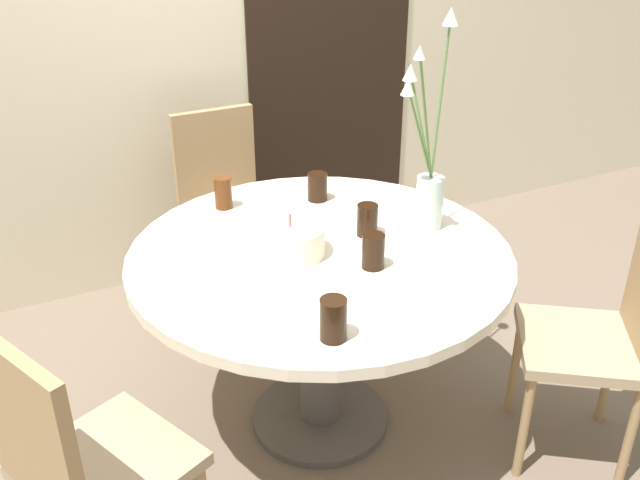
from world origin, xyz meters
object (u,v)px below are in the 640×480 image
object	(u,v)px
birthday_cake	(291,240)
drink_glass_1	(317,187)
drink_glass_3	(333,319)
chair_left_flank	(79,459)
drink_glass_4	(223,193)
drink_glass_0	(367,220)
drink_glass_2	(373,251)
side_plate	(220,252)
chair_right_flank	(225,200)
flower_vase	(428,172)
chair_far_back	(609,327)

from	to	relation	value
birthday_cake	drink_glass_1	xyz separation A→B (m)	(0.27, 0.35, 0.00)
birthday_cake	drink_glass_3	distance (m)	0.50
chair_left_flank	drink_glass_4	bearing A→B (deg)	-63.47
drink_glass_0	drink_glass_4	distance (m)	0.58
chair_left_flank	birthday_cake	bearing A→B (deg)	-86.16
drink_glass_4	birthday_cake	bearing A→B (deg)	-80.37
drink_glass_2	drink_glass_4	distance (m)	0.70
birthday_cake	drink_glass_0	bearing A→B (deg)	1.69
birthday_cake	side_plate	bearing A→B (deg)	152.46
chair_left_flank	chair_right_flank	bearing A→B (deg)	-56.67
birthday_cake	drink_glass_0	size ratio (longest dim) A/B	1.99
drink_glass_1	flower_vase	bearing A→B (deg)	-57.86
chair_far_back	drink_glass_0	world-z (taller)	chair_far_back
side_plate	birthday_cake	bearing A→B (deg)	-27.54
chair_right_flank	birthday_cake	xyz separation A→B (m)	(-0.09, -0.95, 0.26)
flower_vase	drink_glass_3	size ratio (longest dim) A/B	6.04
chair_left_flank	chair_far_back	xyz separation A→B (m)	(1.69, -0.17, 0.00)
side_plate	drink_glass_2	distance (m)	0.52
drink_glass_4	flower_vase	bearing A→B (deg)	-38.98
drink_glass_2	drink_glass_3	bearing A→B (deg)	-135.30
flower_vase	drink_glass_1	distance (m)	0.48
drink_glass_2	chair_left_flank	bearing A→B (deg)	-167.81
chair_right_flank	drink_glass_0	world-z (taller)	chair_right_flank
chair_far_back	drink_glass_4	distance (m)	1.44
birthday_cake	chair_left_flank	bearing A→B (deg)	-152.50
birthday_cake	drink_glass_2	bearing A→B (deg)	-44.62
birthday_cake	flower_vase	xyz separation A→B (m)	(0.51, -0.03, 0.16)
drink_glass_3	drink_glass_1	bearing A→B (deg)	66.44
birthday_cake	drink_glass_1	distance (m)	0.45
side_plate	drink_glass_0	world-z (taller)	drink_glass_0
chair_right_flank	drink_glass_1	xyz separation A→B (m)	(0.18, -0.60, 0.26)
side_plate	drink_glass_3	distance (m)	0.61
birthday_cake	drink_glass_1	world-z (taller)	birthday_cake
chair_far_back	flower_vase	world-z (taller)	flower_vase
birthday_cake	drink_glass_1	bearing A→B (deg)	52.30
drink_glass_2	drink_glass_4	bearing A→B (deg)	113.19
flower_vase	drink_glass_1	size ratio (longest dim) A/B	6.94
chair_left_flank	drink_glass_3	bearing A→B (deg)	-120.02
chair_far_back	drink_glass_4	bearing A→B (deg)	-101.63
drink_glass_1	drink_glass_4	xyz separation A→B (m)	(-0.35, 0.09, 0.01)
side_plate	drink_glass_4	bearing A→B (deg)	68.23
birthday_cake	side_plate	xyz separation A→B (m)	(-0.21, 0.11, -0.05)
drink_glass_2	drink_glass_3	size ratio (longest dim) A/B	0.93
drink_glass_3	side_plate	bearing A→B (deg)	100.91
chair_far_back	drink_glass_2	distance (m)	0.84
side_plate	drink_glass_2	bearing A→B (deg)	-36.82
chair_far_back	drink_glass_1	distance (m)	1.15
side_plate	drink_glass_4	size ratio (longest dim) A/B	1.37
flower_vase	drink_glass_3	distance (m)	0.78
drink_glass_2	drink_glass_3	world-z (taller)	drink_glass_3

